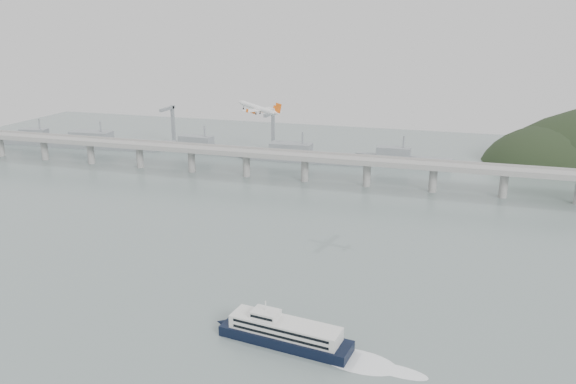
% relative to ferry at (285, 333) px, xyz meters
% --- Properties ---
extents(ground, '(900.00, 900.00, 0.00)m').
position_rel_ferry_xyz_m(ground, '(-25.07, 31.32, -4.58)').
color(ground, slate).
rests_on(ground, ground).
extents(bridge, '(800.00, 22.00, 23.90)m').
position_rel_ferry_xyz_m(bridge, '(-26.22, 231.32, 13.07)').
color(bridge, gray).
rests_on(bridge, ground).
extents(distant_fleet, '(453.00, 60.90, 40.00)m').
position_rel_ferry_xyz_m(distant_fleet, '(-180.43, 296.40, 1.65)').
color(distant_fleet, gray).
rests_on(distant_fleet, ground).
extents(ferry, '(89.30, 23.99, 16.87)m').
position_rel_ferry_xyz_m(ferry, '(0.00, 0.00, 0.00)').
color(ferry, black).
rests_on(ferry, ground).
extents(airliner, '(32.54, 29.98, 8.85)m').
position_rel_ferry_xyz_m(airliner, '(-59.41, 137.18, 67.46)').
color(airliner, white).
rests_on(airliner, ground).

